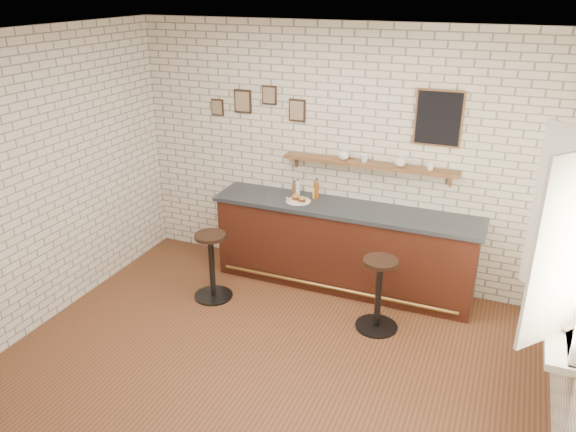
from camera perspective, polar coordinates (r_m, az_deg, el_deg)
name	(u,v)px	position (r m, az deg, el deg)	size (l,w,h in m)	color
ground	(268,362)	(5.58, -2.01, -14.63)	(5.00, 5.00, 0.00)	brown
bar_counter	(343,247)	(6.61, 5.64, -3.12)	(3.10, 0.65, 1.01)	#3F1A11
sandwich_plate	(298,201)	(6.53, 1.06, 1.53)	(0.28, 0.28, 0.01)	white
ciabatta_sandwich	(299,198)	(6.51, 1.13, 1.82)	(0.21, 0.15, 0.06)	tan
potato_chips	(297,200)	(6.53, 0.96, 1.61)	(0.27, 0.18, 0.00)	#E0A04F
bitters_bottle_brown	(294,189)	(6.70, 0.66, 2.72)	(0.06, 0.06, 0.18)	brown
bitters_bottle_white	(298,189)	(6.68, 1.00, 2.74)	(0.05, 0.05, 0.21)	silver
bitters_bottle_amber	(316,190)	(6.59, 2.91, 2.62)	(0.06, 0.06, 0.25)	#8F4817
condiment_bottle_yellow	(315,193)	(6.61, 2.74, 2.40)	(0.05, 0.05, 0.17)	yellow
bar_stool_left	(212,264)	(6.43, -7.75, -4.84)	(0.44, 0.44, 0.79)	black
bar_stool_right	(379,292)	(5.90, 9.19, -7.62)	(0.44, 0.44, 0.80)	black
wall_shelf	(369,165)	(6.38, 8.21, 5.20)	(2.00, 0.18, 0.18)	brown
shelf_cup_a	(344,155)	(6.44, 5.68, 6.15)	(0.13, 0.13, 0.10)	white
shelf_cup_b	(365,158)	(6.37, 7.78, 5.84)	(0.10, 0.10, 0.09)	white
shelf_cup_c	(400,162)	(6.29, 11.33, 5.41)	(0.13, 0.13, 0.10)	white
shelf_cup_d	(430,166)	(6.24, 14.26, 4.94)	(0.09, 0.09, 0.09)	white
back_wall_decor	(358,112)	(6.35, 7.14, 10.48)	(2.96, 0.02, 0.56)	black
window_sill	(558,320)	(5.01, 25.71, -9.53)	(0.20, 1.35, 0.06)	white
casement_window	(570,234)	(4.68, 26.75, -1.63)	(0.40, 1.30, 1.56)	white
book_lower	(556,316)	(4.98, 25.56, -9.13)	(0.17, 0.23, 0.02)	tan
book_upper	(556,315)	(4.95, 25.60, -9.10)	(0.18, 0.25, 0.02)	tan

